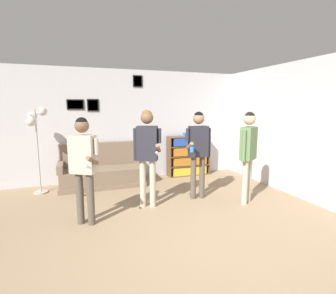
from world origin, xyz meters
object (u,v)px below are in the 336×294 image
at_px(person_watcher_holding_cup, 198,146).
at_px(drinking_cup, 184,134).
at_px(person_player_foreground_center, 147,148).
at_px(person_player_foreground_left, 83,160).
at_px(person_spectator_near_bookshelf, 248,148).
at_px(couch, 102,172).
at_px(bottle_on_floor, 82,191).
at_px(floor_lamp, 36,127).
at_px(bookshelf, 189,156).

height_order(person_watcher_holding_cup, drinking_cup, person_watcher_holding_cup).
bearing_deg(person_player_foreground_center, person_player_foreground_left, -160.99).
bearing_deg(person_player_foreground_left, person_spectator_near_bookshelf, -1.30).
distance_m(couch, bottle_on_floor, 0.82).
bearing_deg(drinking_cup, floor_lamp, -174.68).
height_order(floor_lamp, person_watcher_holding_cup, floor_lamp).
bearing_deg(couch, person_player_foreground_center, -68.26).
distance_m(couch, bookshelf, 2.28).
distance_m(person_watcher_holding_cup, bottle_on_floor, 2.53).
height_order(couch, person_player_foreground_left, person_player_foreground_left).
height_order(couch, bottle_on_floor, couch).
bearing_deg(couch, bookshelf, 4.76).
xyz_separation_m(person_watcher_holding_cup, person_spectator_near_bookshelf, (0.75, -0.55, -0.00)).
relative_size(person_watcher_holding_cup, person_spectator_near_bookshelf, 1.00).
height_order(person_spectator_near_bookshelf, bottle_on_floor, person_spectator_near_bookshelf).
bearing_deg(bookshelf, floor_lamp, -174.87).
bearing_deg(bookshelf, person_watcher_holding_cup, -108.19).
distance_m(floor_lamp, person_player_foreground_left, 2.10).
xyz_separation_m(floor_lamp, drinking_cup, (3.42, 0.32, -0.30)).
height_order(floor_lamp, person_spectator_near_bookshelf, floor_lamp).
relative_size(floor_lamp, person_player_foreground_left, 1.09).
xyz_separation_m(couch, floor_lamp, (-1.29, -0.13, 1.09)).
bearing_deg(person_player_foreground_center, couch, 111.74).
distance_m(couch, drinking_cup, 2.28).
bearing_deg(person_spectator_near_bookshelf, person_player_foreground_left, 178.70).
bearing_deg(bookshelf, person_player_foreground_left, -140.88).
height_order(person_player_foreground_center, person_spectator_near_bookshelf, person_player_foreground_center).
bearing_deg(bottle_on_floor, person_player_foreground_left, -88.92).
distance_m(bookshelf, person_player_foreground_center, 2.50).
height_order(person_watcher_holding_cup, person_spectator_near_bookshelf, person_spectator_near_bookshelf).
distance_m(person_watcher_holding_cup, person_spectator_near_bookshelf, 0.93).
bearing_deg(person_player_foreground_left, person_player_foreground_center, 19.01).
height_order(bookshelf, person_watcher_holding_cup, person_watcher_holding_cup).
xyz_separation_m(person_player_foreground_center, bottle_on_floor, (-1.12, 0.99, -0.99)).
relative_size(bookshelf, person_watcher_holding_cup, 0.66).
xyz_separation_m(bottle_on_floor, drinking_cup, (2.60, 0.84, 0.99)).
height_order(bookshelf, drinking_cup, drinking_cup).
bearing_deg(couch, drinking_cup, 5.06).
relative_size(floor_lamp, person_watcher_holding_cup, 1.05).
distance_m(person_player_foreground_left, bottle_on_floor, 1.64).
xyz_separation_m(person_watcher_holding_cup, bottle_on_floor, (-2.17, 0.88, -0.96)).
relative_size(person_spectator_near_bookshelf, drinking_cup, 17.57).
bearing_deg(person_watcher_holding_cup, person_player_foreground_left, -167.30).
distance_m(person_watcher_holding_cup, drinking_cup, 1.77).
relative_size(person_player_foreground_left, person_player_foreground_center, 0.94).
height_order(person_player_foreground_center, drinking_cup, person_player_foreground_center).
height_order(couch, person_player_foreground_center, person_player_foreground_center).
bearing_deg(person_player_foreground_left, couch, 77.65).
bearing_deg(person_watcher_holding_cup, couch, 138.04).
distance_m(bookshelf, drinking_cup, 0.59).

